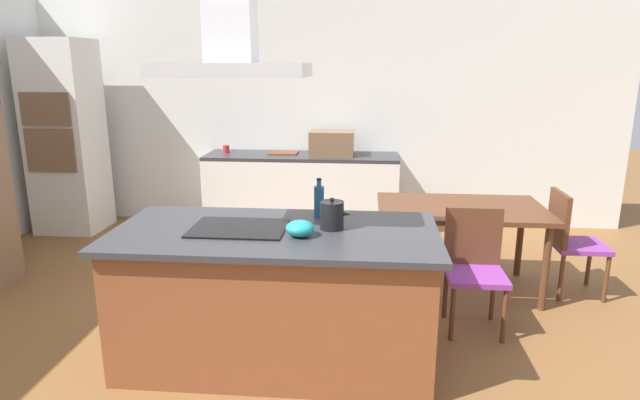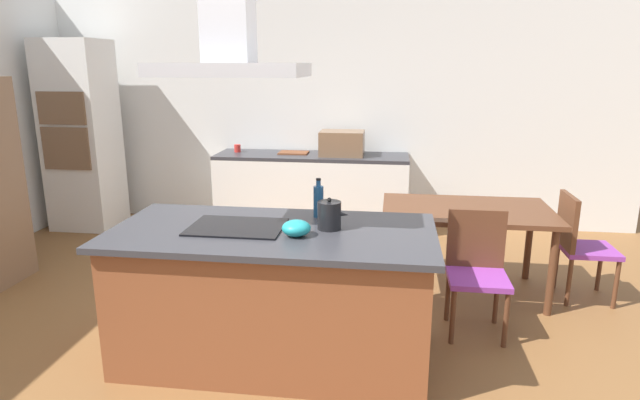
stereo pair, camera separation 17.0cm
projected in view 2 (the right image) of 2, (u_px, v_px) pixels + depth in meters
name	position (u px, v px, depth m)	size (l,w,h in m)	color
ground	(310.00, 272.00, 5.05)	(16.00, 16.00, 0.00)	brown
wall_back	(331.00, 113.00, 6.39)	(7.20, 0.10, 2.70)	white
kitchen_island	(274.00, 294.00, 3.50)	(2.07, 1.01, 0.90)	brown
cooktop	(237.00, 227.00, 3.42)	(0.60, 0.44, 0.01)	black
tea_kettle	(329.00, 215.00, 3.37)	(0.20, 0.15, 0.21)	black
olive_oil_bottle	(318.00, 201.00, 3.63)	(0.07, 0.07, 0.27)	navy
mixing_bowl	(296.00, 228.00, 3.25)	(0.18, 0.18, 0.10)	teal
back_counter	(312.00, 192.00, 6.29)	(2.24, 0.62, 0.90)	white
countertop_microwave	(342.00, 143.00, 6.09)	(0.50, 0.38, 0.28)	brown
coffee_mug_red	(237.00, 148.00, 6.34)	(0.08, 0.08, 0.09)	red
cutting_board	(294.00, 153.00, 6.25)	(0.34, 0.24, 0.02)	brown
wall_oven_stack	(82.00, 136.00, 6.26)	(0.70, 0.66, 2.20)	white
dining_table	(466.00, 218.00, 4.47)	(1.40, 0.90, 0.75)	#59331E
chair_at_right_end	(578.00, 240.00, 4.39)	(0.42, 0.42, 0.89)	purple
chair_facing_island	(477.00, 264.00, 3.87)	(0.42, 0.42, 0.89)	purple
range_hood	(229.00, 33.00, 3.12)	(0.90, 0.55, 0.78)	#ADADB2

